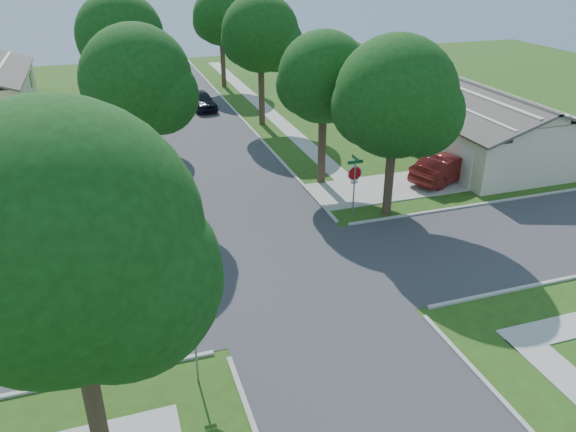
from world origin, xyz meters
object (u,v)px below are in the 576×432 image
Objects in this scene: tree_e_near at (325,82)px; tree_e_mid at (261,37)px; tree_w_mid at (122,40)px; car_curb_east at (201,100)px; stop_sign_ne at (355,176)px; car_curb_west at (130,66)px; tree_w_far at (114,30)px; tree_e_far at (222,20)px; tree_ne_corner at (397,102)px; house_ne_near at (475,128)px; house_ne_far at (357,73)px; stop_sign_sw at (194,327)px; tree_sw_corner at (67,252)px; car_driveway at (447,167)px; tree_w_near at (138,85)px.

tree_e_mid is at bearing 89.97° from tree_e_near.
car_curb_east is at bearing 43.82° from tree_w_mid.
car_curb_west is (-7.90, 39.12, -1.43)m from stop_sign_ne.
car_curb_west is at bearing 81.59° from tree_w_far.
tree_e_far is at bearing 57.65° from car_curb_east.
house_ne_near is at bearing 35.18° from tree_ne_corner.
house_ne_far is (20.64, -5.01, -3.99)m from tree_w_far.
tree_e_far reaches higher than tree_w_far.
house_ne_near is at bearing -53.24° from car_curb_east.
tree_e_mid is (9.46, 25.71, 4.22)m from stop_sign_sw.
tree_e_mid is 0.68× the size of house_ne_near.
tree_sw_corner reaches higher than car_curb_west.
stop_sign_ne is 17.38m from tree_sw_corner.
car_driveway is (16.20, 11.78, -1.24)m from stop_sign_sw.
stop_sign_sw is 40.04m from tree_e_far.
tree_w_far is at bearing 90.01° from tree_w_near.
tree_ne_corner is 0.64× the size of house_ne_far.
car_curb_west is (-9.56, 39.61, -5.00)m from tree_ne_corner.
tree_ne_corner is 12.47m from house_ne_near.
tree_e_mid is 1.15× the size of tree_w_far.
tree_e_far is 0.64× the size of house_ne_near.
tree_w_mid reaches higher than car_driveway.
tree_ne_corner is at bearing -86.91° from tree_e_far.
house_ne_far is (11.24, -5.01, -4.46)m from tree_e_far.
stop_sign_sw is 48.56m from car_curb_west.
tree_sw_corner is 1.10× the size of tree_ne_corner.
tree_e_mid is at bearing 69.80° from stop_sign_sw.
house_ne_far reaches higher than stop_sign_ne.
car_driveway is at bearing -40.79° from tree_w_mid.
tree_sw_corner reaches higher than stop_sign_sw.
stop_sign_ne is 3.96m from tree_ne_corner.
tree_w_far is 0.93× the size of tree_ne_corner.
tree_w_mid is 22.07m from car_driveway.
tree_w_near reaches higher than tree_e_far.
stop_sign_sw is 0.73× the size of car_curb_west.
tree_w_near is 1.12× the size of tree_w_far.
tree_e_far is 16.05m from tree_w_mid.
stop_sign_sw is at bearing 103.96° from car_driveway.
house_ne_near is (9.63, 6.79, -4.08)m from tree_ne_corner.
tree_sw_corner is at bearing -136.06° from stop_sign_ne.
stop_sign_sw is 0.62× the size of car_driveway.
car_curb_east is (-10.30, 19.53, -0.06)m from car_driveway.
tree_e_near is 0.61× the size of house_ne_near.
car_driveway is at bearing -6.80° from tree_w_near.
tree_e_mid reaches higher than tree_e_far.
car_curb_east is (-14.79, 15.61, -0.78)m from house_ne_near.
stop_sign_ne is at bearing 87.23° from car_driveway.
car_driveway is at bearing -59.04° from tree_w_far.
tree_e_mid is at bearing 66.47° from tree_sw_corner.
tree_w_mid is 0.70× the size of house_ne_near.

